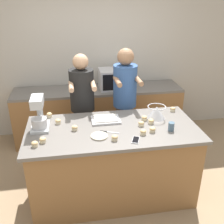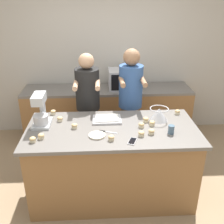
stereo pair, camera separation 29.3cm
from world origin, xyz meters
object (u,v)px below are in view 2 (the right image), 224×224
Objects in this scene: microwave_oven at (123,79)px; cupcake_6 at (41,136)px; cupcake_2 at (141,125)px; small_plate at (97,135)px; cupcake_7 at (141,134)px; cupcake_0 at (111,138)px; person_left at (88,108)px; cupcake_10 at (146,120)px; cupcake_3 at (177,112)px; drinking_glass at (171,129)px; cell_phone at (132,141)px; baking_tray at (107,119)px; cupcake_4 at (53,112)px; cupcake_5 at (74,126)px; stand_mixer at (41,112)px; mixing_bowl at (159,114)px; cupcake_1 at (152,123)px; cupcake_9 at (60,119)px; person_right at (130,105)px; cupcake_8 at (33,140)px; cupcake_11 at (151,132)px.

microwave_oven reaches higher than cupcake_6.
cupcake_2 is at bearing -86.99° from microwave_oven.
small_plate is 0.48m from cupcake_7.
person_left is at bearing 104.98° from cupcake_0.
cupcake_3 is at bearing 24.19° from cupcake_10.
drinking_glass is 1.48× the size of cupcake_6.
baking_tray is at bearing 115.70° from cell_phone.
cupcake_4 is at bearing 149.06° from cupcake_7.
cupcake_3 is at bearing 44.51° from cell_phone.
stand_mixer is at bearing 164.04° from cupcake_5.
microwave_oven is 7.07× the size of cupcake_0.
mixing_bowl is at bearing 1.96° from stand_mixer.
cupcake_2 is at bearing -143.50° from mixing_bowl.
cupcake_1 is 1.00× the size of cupcake_9.
cupcake_9 is at bearing -149.77° from person_right.
cupcake_4 reaches higher than small_plate.
cupcake_0 and cupcake_8 have the same top height.
cupcake_7 reaches higher than baking_tray.
drinking_glass is at bearing -113.30° from cupcake_3.
stand_mixer is at bearing -128.73° from microwave_oven.
mixing_bowl is at bearing -2.31° from baking_tray.
cupcake_2 is at bearing 80.97° from cupcake_7.
cupcake_0 is 1.00× the size of cupcake_3.
baking_tray is 0.54m from cupcake_7.
cupcake_5 is (-0.38, -0.18, 0.01)m from baking_tray.
cupcake_3 is at bearing 33.10° from cupcake_2.
baking_tray is 0.44m from cupcake_2.
cupcake_6 and cupcake_10 have the same top height.
cupcake_2 is 1.00× the size of cupcake_11.
cupcake_3 is at bearing 44.42° from cupcake_7.
cell_phone is at bearing -20.49° from small_plate.
cupcake_0 is 1.00× the size of cupcake_11.
cupcake_9 is (0.22, 0.48, 0.00)m from cupcake_8.
person_right is 7.45× the size of mixing_bowl.
mixing_bowl reaches higher than cupcake_8.
cupcake_4 is 1.00× the size of cupcake_10.
baking_tray is 5.16× the size of cupcake_2.
cupcake_2 and cupcake_6 have the same top height.
cupcake_9 is (-0.96, 0.21, 0.00)m from cupcake_2.
cupcake_6 reaches higher than small_plate.
cupcake_9 is (-0.82, 0.53, 0.02)m from cell_phone.
cell_phone is at bearing -2.65° from cupcake_8.
cupcake_2 and cupcake_7 have the same top height.
mixing_bowl is at bearing 15.58° from cupcake_6.
small_plate is 2.75× the size of cupcake_1.
cupcake_0 is at bearing -26.88° from stand_mixer.
cupcake_6 is at bearing -169.19° from cupcake_1.
mixing_bowl is 3.42× the size of cupcake_3.
person_right reaches higher than cupcake_3.
small_plate is 2.75× the size of cupcake_0.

